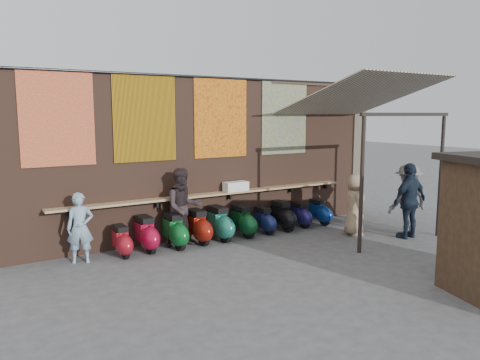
{
  "coord_description": "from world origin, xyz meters",
  "views": [
    {
      "loc": [
        -5.56,
        -7.8,
        3.09
      ],
      "look_at": [
        0.06,
        1.2,
        1.59
      ],
      "focal_mm": 35.0,
      "sensor_mm": 36.0,
      "label": 1
    }
  ],
  "objects_px": {
    "scooter_stool_5": "(243,221)",
    "scooter_stool_7": "(282,216)",
    "shopper_tan": "(355,204)",
    "scooter_stool_4": "(220,224)",
    "diner_left": "(80,228)",
    "scooter_stool_6": "(264,220)",
    "scooter_stool_1": "(146,234)",
    "scooter_stool_8": "(300,215)",
    "scooter_stool_0": "(122,241)",
    "diner_right": "(183,207)",
    "shopper_grey": "(408,199)",
    "shopper_navy": "(410,201)",
    "scooter_stool_3": "(198,227)",
    "scooter_stool_9": "(319,212)",
    "scooter_stool_2": "(175,231)",
    "shelf_box": "(236,186)"
  },
  "relations": [
    {
      "from": "scooter_stool_4",
      "to": "scooter_stool_5",
      "type": "bearing_deg",
      "value": 0.62
    },
    {
      "from": "scooter_stool_3",
      "to": "diner_left",
      "type": "relative_size",
      "value": 0.57
    },
    {
      "from": "scooter_stool_3",
      "to": "scooter_stool_7",
      "type": "distance_m",
      "value": 2.5
    },
    {
      "from": "scooter_stool_7",
      "to": "diner_left",
      "type": "relative_size",
      "value": 0.54
    },
    {
      "from": "scooter_stool_6",
      "to": "scooter_stool_5",
      "type": "bearing_deg",
      "value": 178.05
    },
    {
      "from": "scooter_stool_0",
      "to": "scooter_stool_6",
      "type": "xyz_separation_m",
      "value": [
        3.79,
        0.01,
        -0.0
      ]
    },
    {
      "from": "scooter_stool_4",
      "to": "shopper_tan",
      "type": "relative_size",
      "value": 0.55
    },
    {
      "from": "scooter_stool_5",
      "to": "shopper_grey",
      "type": "xyz_separation_m",
      "value": [
        3.77,
        -2.02,
        0.52
      ]
    },
    {
      "from": "scooter_stool_3",
      "to": "scooter_stool_9",
      "type": "xyz_separation_m",
      "value": [
        3.8,
        -0.04,
        -0.06
      ]
    },
    {
      "from": "scooter_stool_3",
      "to": "scooter_stool_8",
      "type": "distance_m",
      "value": 3.14
    },
    {
      "from": "scooter_stool_3",
      "to": "scooter_stool_6",
      "type": "xyz_separation_m",
      "value": [
        1.9,
        -0.04,
        -0.07
      ]
    },
    {
      "from": "diner_right",
      "to": "shopper_tan",
      "type": "distance_m",
      "value": 4.39
    },
    {
      "from": "shelf_box",
      "to": "shopper_navy",
      "type": "distance_m",
      "value": 4.37
    },
    {
      "from": "scooter_stool_4",
      "to": "scooter_stool_6",
      "type": "bearing_deg",
      "value": -0.63
    },
    {
      "from": "scooter_stool_1",
      "to": "diner_right",
      "type": "height_order",
      "value": "diner_right"
    },
    {
      "from": "scooter_stool_4",
      "to": "scooter_stool_6",
      "type": "distance_m",
      "value": 1.32
    },
    {
      "from": "scooter_stool_4",
      "to": "scooter_stool_6",
      "type": "height_order",
      "value": "scooter_stool_4"
    },
    {
      "from": "shelf_box",
      "to": "scooter_stool_9",
      "type": "height_order",
      "value": "shelf_box"
    },
    {
      "from": "scooter_stool_5",
      "to": "shopper_navy",
      "type": "bearing_deg",
      "value": -33.85
    },
    {
      "from": "scooter_stool_3",
      "to": "scooter_stool_5",
      "type": "distance_m",
      "value": 1.25
    },
    {
      "from": "scooter_stool_1",
      "to": "scooter_stool_9",
      "type": "relative_size",
      "value": 1.14
    },
    {
      "from": "scooter_stool_1",
      "to": "scooter_stool_9",
      "type": "height_order",
      "value": "scooter_stool_1"
    },
    {
      "from": "scooter_stool_6",
      "to": "shopper_tan",
      "type": "xyz_separation_m",
      "value": [
        1.88,
        -1.35,
        0.46
      ]
    },
    {
      "from": "diner_left",
      "to": "shopper_navy",
      "type": "distance_m",
      "value": 7.81
    },
    {
      "from": "scooter_stool_8",
      "to": "shopper_grey",
      "type": "xyz_separation_m",
      "value": [
        1.88,
        -2.06,
        0.57
      ]
    },
    {
      "from": "scooter_stool_4",
      "to": "scooter_stool_8",
      "type": "height_order",
      "value": "scooter_stool_4"
    },
    {
      "from": "scooter_stool_6",
      "to": "scooter_stool_8",
      "type": "bearing_deg",
      "value": 2.79
    },
    {
      "from": "diner_left",
      "to": "shopper_navy",
      "type": "relative_size",
      "value": 0.78
    },
    {
      "from": "diner_left",
      "to": "shopper_tan",
      "type": "xyz_separation_m",
      "value": [
        6.52,
        -1.39,
        0.05
      ]
    },
    {
      "from": "scooter_stool_4",
      "to": "shopper_grey",
      "type": "height_order",
      "value": "shopper_grey"
    },
    {
      "from": "scooter_stool_8",
      "to": "diner_left",
      "type": "height_order",
      "value": "diner_left"
    },
    {
      "from": "scooter_stool_9",
      "to": "shopper_tan",
      "type": "xyz_separation_m",
      "value": [
        -0.02,
        -1.35,
        0.45
      ]
    },
    {
      "from": "scooter_stool_0",
      "to": "diner_left",
      "type": "xyz_separation_m",
      "value": [
        -0.85,
        0.05,
        0.4
      ]
    },
    {
      "from": "scooter_stool_4",
      "to": "shopper_tan",
      "type": "distance_m",
      "value": 3.5
    },
    {
      "from": "shopper_tan",
      "to": "scooter_stool_4",
      "type": "bearing_deg",
      "value": 95.36
    },
    {
      "from": "scooter_stool_6",
      "to": "diner_right",
      "type": "distance_m",
      "value": 2.35
    },
    {
      "from": "scooter_stool_3",
      "to": "scooter_stool_9",
      "type": "height_order",
      "value": "scooter_stool_3"
    },
    {
      "from": "shopper_grey",
      "to": "shopper_tan",
      "type": "relative_size",
      "value": 1.14
    },
    {
      "from": "scooter_stool_6",
      "to": "diner_left",
      "type": "height_order",
      "value": "diner_left"
    },
    {
      "from": "scooter_stool_2",
      "to": "shopper_tan",
      "type": "height_order",
      "value": "shopper_tan"
    },
    {
      "from": "shelf_box",
      "to": "diner_left",
      "type": "bearing_deg",
      "value": -175.7
    },
    {
      "from": "scooter_stool_5",
      "to": "scooter_stool_7",
      "type": "distance_m",
      "value": 1.25
    },
    {
      "from": "shelf_box",
      "to": "scooter_stool_1",
      "type": "distance_m",
      "value": 2.69
    },
    {
      "from": "shelf_box",
      "to": "scooter_stool_5",
      "type": "relative_size",
      "value": 0.77
    },
    {
      "from": "scooter_stool_1",
      "to": "scooter_stool_8",
      "type": "distance_m",
      "value": 4.43
    },
    {
      "from": "scooter_stool_4",
      "to": "scooter_stool_7",
      "type": "xyz_separation_m",
      "value": [
        1.93,
        0.0,
        -0.03
      ]
    },
    {
      "from": "scooter_stool_4",
      "to": "scooter_stool_5",
      "type": "height_order",
      "value": "scooter_stool_4"
    },
    {
      "from": "scooter_stool_5",
      "to": "scooter_stool_1",
      "type": "bearing_deg",
      "value": 178.77
    },
    {
      "from": "shelf_box",
      "to": "scooter_stool_5",
      "type": "height_order",
      "value": "shelf_box"
    },
    {
      "from": "scooter_stool_8",
      "to": "shopper_navy",
      "type": "height_order",
      "value": "shopper_navy"
    }
  ]
}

